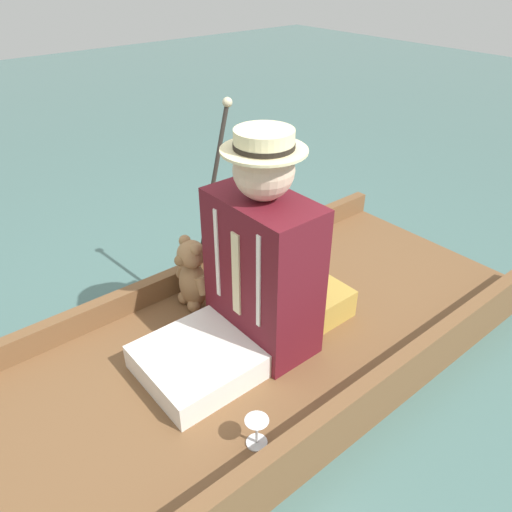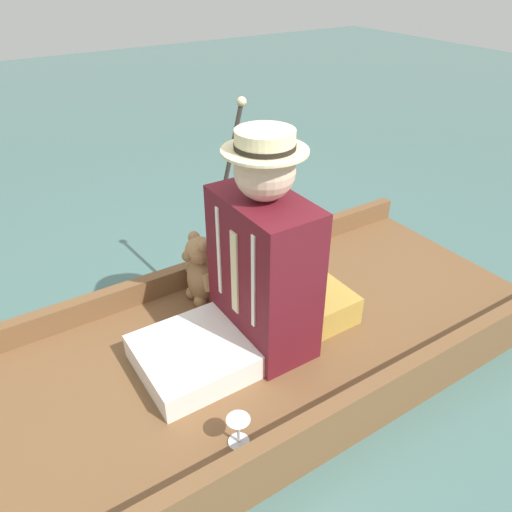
% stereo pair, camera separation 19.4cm
% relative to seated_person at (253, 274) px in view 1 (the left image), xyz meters
% --- Properties ---
extents(ground_plane, '(16.00, 16.00, 0.00)m').
position_rel_seated_person_xyz_m(ground_plane, '(0.00, 0.10, -0.49)').
color(ground_plane, '#476B66').
extents(punt_boat, '(1.14, 2.89, 0.25)m').
position_rel_seated_person_xyz_m(punt_boat, '(0.00, 0.10, -0.41)').
color(punt_boat, brown).
rests_on(punt_boat, ground_plane).
extents(seat_cushion, '(0.39, 0.28, 0.14)m').
position_rel_seated_person_xyz_m(seat_cushion, '(0.03, -0.34, -0.29)').
color(seat_cushion, '#B7933D').
rests_on(seat_cushion, punt_boat).
extents(seated_person, '(0.47, 0.71, 0.93)m').
position_rel_seated_person_xyz_m(seated_person, '(0.00, 0.00, 0.00)').
color(seated_person, white).
rests_on(seated_person, punt_boat).
extents(teddy_bear, '(0.25, 0.15, 0.36)m').
position_rel_seated_person_xyz_m(teddy_bear, '(0.39, 0.05, -0.19)').
color(teddy_bear, '#9E754C').
rests_on(teddy_bear, punt_boat).
extents(wine_glass, '(0.08, 0.08, 0.12)m').
position_rel_seated_person_xyz_m(wine_glass, '(-0.41, 0.32, -0.27)').
color(wine_glass, silver).
rests_on(wine_glass, punt_boat).
extents(walking_cane, '(0.04, 0.27, 0.91)m').
position_rel_seated_person_xyz_m(walking_cane, '(0.47, -0.15, 0.17)').
color(walking_cane, '#2D2823').
rests_on(walking_cane, punt_boat).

